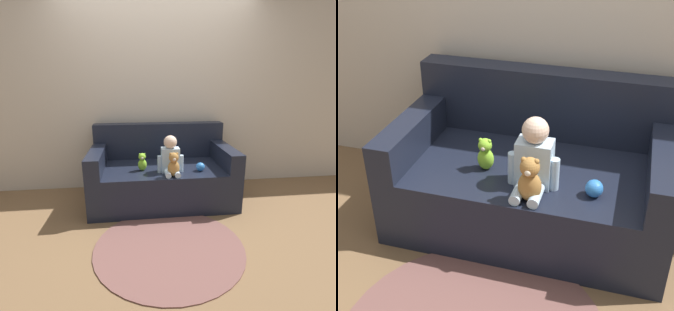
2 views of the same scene
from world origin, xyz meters
TOP-DOWN VIEW (x-y plane):
  - ground_plane at (0.00, 0.00)m, footprint 12.00×12.00m
  - wall_back at (0.00, 0.56)m, footprint 8.00×0.05m
  - couch at (0.00, 0.06)m, footprint 1.66×0.95m
  - person_baby at (0.07, -0.24)m, footprint 0.29×0.31m
  - teddy_bear_brown at (0.08, -0.38)m, footprint 0.13×0.12m
  - plush_toy_side at (-0.24, -0.15)m, footprint 0.10×0.09m
  - toy_ball at (0.40, -0.25)m, footprint 0.10×0.10m
  - floor_rug at (-0.04, -0.97)m, footprint 1.32×1.32m

SIDE VIEW (x-z plane):
  - ground_plane at x=0.00m, z-range 0.00..0.00m
  - floor_rug at x=-0.04m, z-range 0.00..0.01m
  - couch at x=0.00m, z-range -0.13..0.76m
  - toy_ball at x=0.40m, z-range 0.45..0.54m
  - plush_toy_side at x=-0.24m, z-range 0.44..0.65m
  - teddy_bear_brown at x=0.08m, z-range 0.44..0.71m
  - person_baby at x=0.07m, z-range 0.41..0.82m
  - wall_back at x=0.00m, z-range 0.00..2.60m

